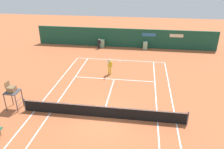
% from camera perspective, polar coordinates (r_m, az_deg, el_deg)
% --- Properties ---
extents(ground_plane, '(80.00, 80.00, 0.01)m').
position_cam_1_polar(ground_plane, '(17.05, -2.14, -9.79)').
color(ground_plane, '#BC6038').
extents(tennis_net, '(12.10, 0.10, 1.07)m').
position_cam_1_polar(tennis_net, '(16.30, -2.53, -9.46)').
color(tennis_net, '#4C4C51').
rests_on(tennis_net, ground_plane).
extents(sponsor_back_wall, '(25.00, 1.02, 2.62)m').
position_cam_1_polar(sponsor_back_wall, '(31.44, 3.16, 9.30)').
color(sponsor_back_wall, '#194C38').
rests_on(sponsor_back_wall, ground_plane).
extents(umpire_chair, '(1.00, 1.00, 2.31)m').
position_cam_1_polar(umpire_chair, '(18.37, -24.37, -3.92)').
color(umpire_chair, '#47474C').
rests_on(umpire_chair, ground_plane).
extents(player_on_baseline, '(0.50, 0.85, 1.87)m').
position_cam_1_polar(player_on_baseline, '(22.70, -0.62, 2.34)').
color(player_on_baseline, yellow).
rests_on(player_on_baseline, ground_plane).
extents(ball_kid_centre_post, '(0.46, 0.19, 1.39)m').
position_cam_1_polar(ball_kid_centre_post, '(30.88, -3.36, 8.11)').
color(ball_kid_centre_post, black).
rests_on(ball_kid_centre_post, ground_plane).
extents(tennis_ball_near_service_line, '(0.07, 0.07, 0.07)m').
position_cam_1_polar(tennis_ball_near_service_line, '(22.55, 11.74, -1.05)').
color(tennis_ball_near_service_line, '#CCE033').
rests_on(tennis_ball_near_service_line, ground_plane).
extents(tennis_ball_mid_court, '(0.07, 0.07, 0.07)m').
position_cam_1_polar(tennis_ball_mid_court, '(23.37, -5.84, 0.32)').
color(tennis_ball_mid_court, '#CCE033').
rests_on(tennis_ball_mid_court, ground_plane).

